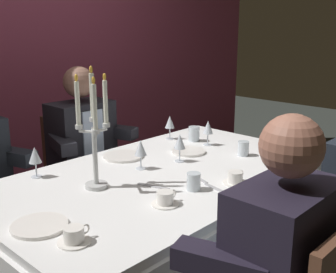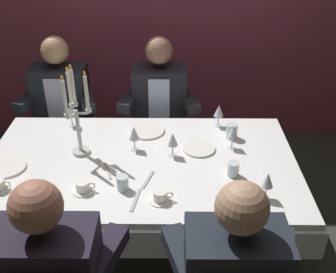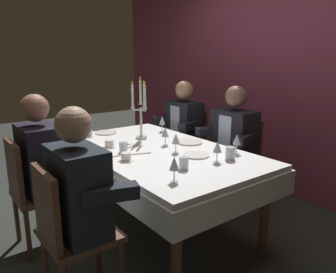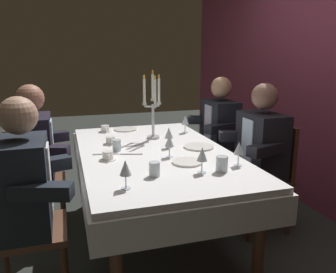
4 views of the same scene
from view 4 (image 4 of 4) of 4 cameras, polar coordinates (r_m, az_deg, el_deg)
ground_plane at (r=2.92m, az=-2.16°, el=-16.49°), size 12.00×12.00×0.00m
dining_table at (r=2.66m, az=-2.28°, el=-4.82°), size 1.94×1.14×0.74m
candelabra at (r=2.95m, az=-2.52°, el=4.68°), size 0.15×0.17×0.59m
dinner_plate_0 at (r=2.71m, az=5.15°, el=-1.70°), size 0.24×0.24×0.01m
dinner_plate_1 at (r=3.36m, az=-7.09°, el=1.22°), size 0.22×0.22×0.01m
dinner_plate_2 at (r=2.33m, az=3.25°, el=-4.25°), size 0.21×0.21×0.01m
wine_glass_0 at (r=2.29m, az=11.70°, el=-2.03°), size 0.07×0.07×0.16m
wine_glass_1 at (r=2.12m, az=5.71°, el=-3.09°), size 0.07×0.07×0.16m
wine_glass_2 at (r=2.43m, az=0.24°, el=-0.83°), size 0.07×0.07×0.16m
wine_glass_3 at (r=1.88m, az=-7.10°, el=-5.35°), size 0.07×0.07×0.16m
wine_glass_4 at (r=3.20m, az=2.87°, el=2.66°), size 0.07×0.07×0.16m
wine_glass_5 at (r=2.68m, az=0.15°, el=0.51°), size 0.07×0.07×0.16m
water_tumbler_0 at (r=2.64m, az=-8.52°, el=-1.45°), size 0.07×0.07×0.09m
water_tumbler_1 at (r=2.08m, az=-2.27°, el=-5.43°), size 0.07×0.07×0.09m
water_tumbler_2 at (r=2.18m, az=8.96°, el=-4.53°), size 0.08×0.08×0.10m
coffee_cup_0 at (r=3.30m, az=-10.44°, el=1.24°), size 0.13×0.12×0.06m
coffee_cup_1 at (r=2.85m, az=-9.54°, el=-0.70°), size 0.13×0.12×0.06m
coffee_cup_2 at (r=2.43m, az=-9.97°, el=-3.21°), size 0.13×0.12×0.06m
spoon_0 at (r=2.78m, az=-5.42°, el=-1.44°), size 0.07×0.17×0.01m
knife_1 at (r=2.56m, az=-10.32°, el=-2.88°), size 0.05×0.19×0.01m
fork_2 at (r=2.54m, az=-6.15°, el=-2.92°), size 0.07×0.17×0.01m
seated_diner_0 at (r=3.56m, az=8.73°, el=1.68°), size 0.63×0.48×1.24m
seated_diner_1 at (r=2.87m, az=-21.41°, el=-1.98°), size 0.63×0.48×1.24m
seated_diner_2 at (r=2.89m, az=15.40°, el=-1.42°), size 0.63×0.48×1.24m
seated_diner_3 at (r=2.13m, az=-22.84°, el=-7.39°), size 0.63×0.48×1.24m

